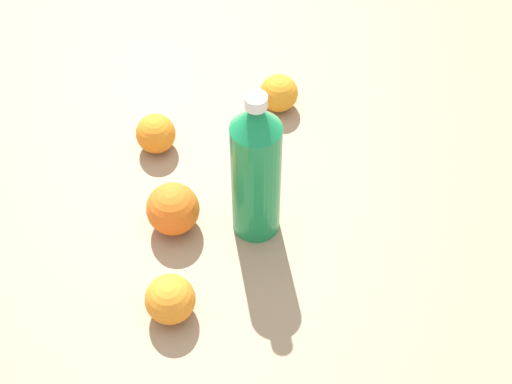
{
  "coord_description": "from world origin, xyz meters",
  "views": [
    {
      "loc": [
        -0.58,
        0.29,
        0.94
      ],
      "look_at": [
        0.03,
        -0.04,
        0.08
      ],
      "focal_mm": 52.34,
      "sensor_mm": 36.0,
      "label": 1
    }
  ],
  "objects_px": {
    "water_bottle": "(256,170)",
    "orange_0": "(170,299)",
    "orange_1": "(279,93)",
    "orange_3": "(173,209)",
    "orange_2": "(156,134)"
  },
  "relations": [
    {
      "from": "water_bottle",
      "to": "orange_3",
      "type": "bearing_deg",
      "value": -162.74
    },
    {
      "from": "water_bottle",
      "to": "orange_0",
      "type": "relative_size",
      "value": 3.83
    },
    {
      "from": "orange_2",
      "to": "orange_3",
      "type": "bearing_deg",
      "value": 165.68
    },
    {
      "from": "water_bottle",
      "to": "orange_1",
      "type": "distance_m",
      "value": 0.28
    },
    {
      "from": "orange_0",
      "to": "orange_1",
      "type": "xyz_separation_m",
      "value": [
        0.29,
        -0.34,
        -0.0
      ]
    },
    {
      "from": "water_bottle",
      "to": "orange_1",
      "type": "xyz_separation_m",
      "value": [
        0.21,
        -0.16,
        -0.1
      ]
    },
    {
      "from": "orange_1",
      "to": "orange_2",
      "type": "distance_m",
      "value": 0.23
    },
    {
      "from": "water_bottle",
      "to": "orange_3",
      "type": "distance_m",
      "value": 0.16
    },
    {
      "from": "water_bottle",
      "to": "orange_0",
      "type": "bearing_deg",
      "value": -110.76
    },
    {
      "from": "water_bottle",
      "to": "orange_2",
      "type": "xyz_separation_m",
      "value": [
        0.22,
        0.07,
        -0.1
      ]
    },
    {
      "from": "orange_1",
      "to": "orange_3",
      "type": "xyz_separation_m",
      "value": [
        -0.15,
        0.27,
        0.01
      ]
    },
    {
      "from": "orange_1",
      "to": "orange_2",
      "type": "relative_size",
      "value": 1.0
    },
    {
      "from": "orange_3",
      "to": "orange_2",
      "type": "bearing_deg",
      "value": -14.32
    },
    {
      "from": "water_bottle",
      "to": "orange_0",
      "type": "xyz_separation_m",
      "value": [
        -0.08,
        0.18,
        -0.09
      ]
    },
    {
      "from": "orange_0",
      "to": "orange_3",
      "type": "xyz_separation_m",
      "value": [
        0.14,
        -0.07,
        0.01
      ]
    }
  ]
}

